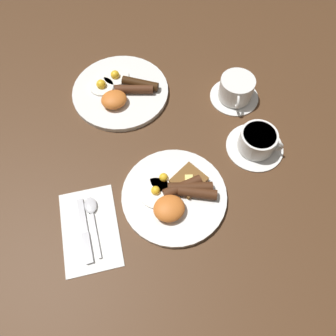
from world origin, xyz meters
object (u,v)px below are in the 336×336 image
(breakfast_plate_near, at_px, (175,195))
(teacup_near, at_px, (257,142))
(teacup_far, at_px, (236,90))
(knife, at_px, (85,234))
(breakfast_plate_far, at_px, (121,91))
(spoon, at_px, (92,212))

(breakfast_plate_near, xyz_separation_m, teacup_near, (0.26, 0.07, 0.01))
(breakfast_plate_near, relative_size, teacup_far, 1.83)
(teacup_near, height_order, knife, teacup_near)
(breakfast_plate_far, height_order, knife, breakfast_plate_far)
(teacup_near, relative_size, spoon, 1.00)
(spoon, bearing_deg, breakfast_plate_near, -94.10)
(teacup_near, bearing_deg, knife, -169.82)
(teacup_far, distance_m, knife, 0.58)
(breakfast_plate_far, distance_m, spoon, 0.39)
(knife, bearing_deg, teacup_near, -76.12)
(spoon, bearing_deg, breakfast_plate_far, -22.47)
(teacup_near, bearing_deg, teacup_far, 83.52)
(breakfast_plate_near, distance_m, teacup_near, 0.27)
(teacup_near, distance_m, spoon, 0.47)
(breakfast_plate_far, bearing_deg, spoon, -115.90)
(knife, bearing_deg, spoon, -25.43)
(teacup_far, bearing_deg, breakfast_plate_near, -138.11)
(teacup_far, relative_size, spoon, 0.92)
(knife, relative_size, spoon, 1.05)
(breakfast_plate_near, height_order, teacup_far, teacup_far)
(breakfast_plate_far, relative_size, knife, 1.74)
(breakfast_plate_far, bearing_deg, teacup_near, -45.86)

